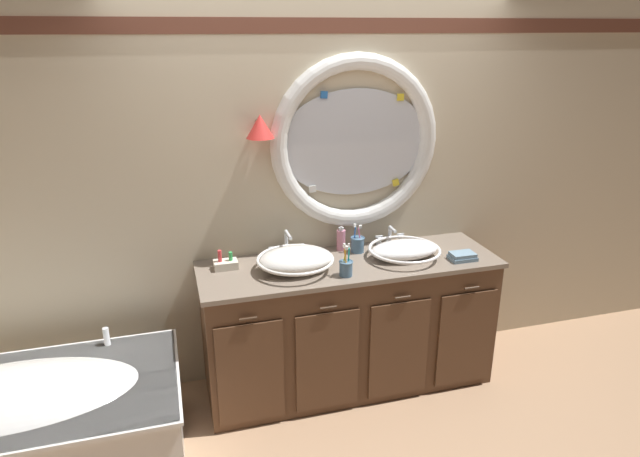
{
  "coord_description": "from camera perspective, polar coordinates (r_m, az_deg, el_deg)",
  "views": [
    {
      "loc": [
        -0.97,
        -2.83,
        2.32
      ],
      "look_at": [
        -0.09,
        0.25,
        1.15
      ],
      "focal_mm": 31.22,
      "sensor_mm": 36.0,
      "label": 1
    }
  ],
  "objects": [
    {
      "name": "ground_plane",
      "position": [
        3.78,
        2.4,
        -17.77
      ],
      "size": [
        14.0,
        14.0,
        0.0
      ],
      "primitive_type": "plane",
      "color": "tan"
    },
    {
      "name": "back_wall_assembly",
      "position": [
        3.68,
        0.19,
        4.6
      ],
      "size": [
        6.4,
        0.26,
        2.6
      ],
      "color": "beige",
      "rests_on": "ground_plane"
    },
    {
      "name": "vanity_counter",
      "position": [
        3.76,
        2.95,
        -9.72
      ],
      "size": [
        1.93,
        0.63,
        0.9
      ],
      "color": "brown",
      "rests_on": "ground_plane"
    },
    {
      "name": "bathtub",
      "position": [
        3.48,
        -28.92,
        -17.63
      ],
      "size": [
        1.72,
        0.91,
        0.65
      ],
      "color": "white",
      "rests_on": "ground_plane"
    },
    {
      "name": "sink_basin_left",
      "position": [
        3.42,
        -2.56,
        -3.21
      ],
      "size": [
        0.48,
        0.48,
        0.14
      ],
      "color": "white",
      "rests_on": "vanity_counter"
    },
    {
      "name": "sink_basin_right",
      "position": [
        3.65,
        8.65,
        -2.15
      ],
      "size": [
        0.47,
        0.47,
        0.11
      ],
      "color": "white",
      "rests_on": "vanity_counter"
    },
    {
      "name": "faucet_set_left",
      "position": [
        3.63,
        -3.43,
        -1.78
      ],
      "size": [
        0.24,
        0.15,
        0.18
      ],
      "color": "silver",
      "rests_on": "vanity_counter"
    },
    {
      "name": "faucet_set_right",
      "position": [
        3.85,
        7.19,
        -0.89
      ],
      "size": [
        0.21,
        0.12,
        0.14
      ],
      "color": "silver",
      "rests_on": "vanity_counter"
    },
    {
      "name": "toothbrush_holder_left",
      "position": [
        3.35,
        2.68,
        -3.98
      ],
      "size": [
        0.09,
        0.09,
        0.21
      ],
      "color": "slate",
      "rests_on": "vanity_counter"
    },
    {
      "name": "toothbrush_holder_right",
      "position": [
        3.7,
        3.86,
        -1.58
      ],
      "size": [
        0.09,
        0.09,
        0.2
      ],
      "color": "slate",
      "rests_on": "vanity_counter"
    },
    {
      "name": "soap_dispenser",
      "position": [
        3.72,
        2.16,
        -1.13
      ],
      "size": [
        0.06,
        0.07,
        0.17
      ],
      "color": "pink",
      "rests_on": "vanity_counter"
    },
    {
      "name": "folded_hand_towel",
      "position": [
        3.7,
        14.4,
        -2.79
      ],
      "size": [
        0.17,
        0.12,
        0.05
      ],
      "color": "#7593A8",
      "rests_on": "vanity_counter"
    },
    {
      "name": "toiletry_basket",
      "position": [
        3.5,
        -9.65,
        -3.59
      ],
      "size": [
        0.15,
        0.1,
        0.12
      ],
      "color": "beige",
      "rests_on": "vanity_counter"
    }
  ]
}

